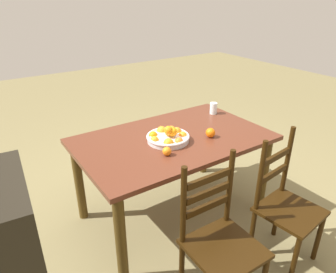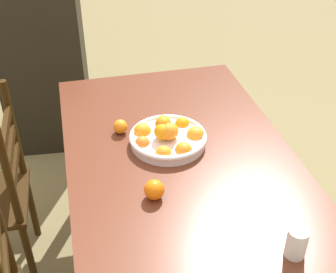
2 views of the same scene
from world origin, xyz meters
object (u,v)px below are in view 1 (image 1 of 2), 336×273
chair_by_cabinet (219,241)px  orange_loose_0 (211,133)px  fruit_bowl (168,137)px  dining_table (173,149)px  orange_loose_1 (167,151)px  chair_near_window (285,207)px  drinking_glass (213,108)px

chair_by_cabinet → orange_loose_0: chair_by_cabinet is taller
chair_by_cabinet → fruit_bowl: 0.91m
dining_table → orange_loose_1: orange_loose_1 is taller
chair_near_window → orange_loose_1: 0.94m
chair_by_cabinet → orange_loose_0: (-0.50, -0.69, 0.34)m
dining_table → drinking_glass: (-0.63, -0.23, 0.16)m
chair_by_cabinet → drinking_glass: 1.44m
chair_by_cabinet → fruit_bowl: bearing=78.9°
chair_near_window → orange_loose_1: chair_near_window is taller
chair_near_window → orange_loose_0: chair_near_window is taller
chair_by_cabinet → dining_table: bearing=74.9°
dining_table → orange_loose_0: orange_loose_0 is taller
dining_table → chair_near_window: chair_near_window is taller
orange_loose_0 → orange_loose_1: 0.47m
dining_table → drinking_glass: size_ratio=14.21×
dining_table → orange_loose_0: (-0.26, 0.17, 0.15)m
dining_table → orange_loose_0: 0.34m
orange_loose_0 → drinking_glass: 0.55m
dining_table → orange_loose_1: (0.21, 0.23, 0.14)m
orange_loose_1 → orange_loose_0: bearing=-172.8°
dining_table → chair_near_window: size_ratio=1.58×
fruit_bowl → drinking_glass: size_ratio=3.15×
fruit_bowl → orange_loose_0: (-0.33, 0.13, 0.00)m
drinking_glass → chair_near_window: bearing=77.5°
fruit_bowl → drinking_glass: (-0.70, -0.26, 0.02)m
chair_near_window → orange_loose_1: bearing=127.2°
dining_table → chair_by_cabinet: (0.25, 0.86, -0.20)m
chair_by_cabinet → drinking_glass: (-0.88, -1.08, 0.36)m
chair_by_cabinet → drinking_glass: chair_by_cabinet is taller
orange_loose_1 → drinking_glass: bearing=-151.8°
chair_near_window → orange_loose_0: bearing=94.6°
orange_loose_1 → drinking_glass: 0.96m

